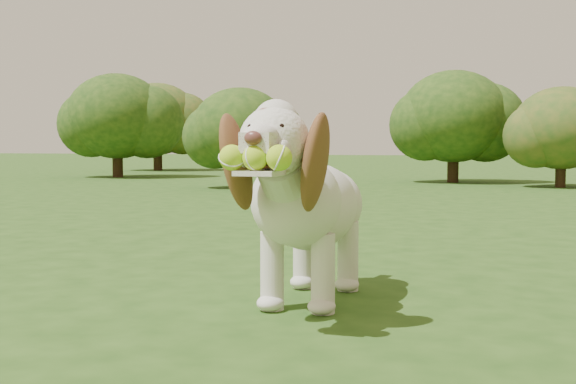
% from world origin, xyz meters
% --- Properties ---
extents(ground, '(80.00, 80.00, 0.00)m').
position_xyz_m(ground, '(0.00, 0.00, 0.00)').
color(ground, '#224513').
rests_on(ground, ground).
extents(dog, '(0.42, 1.20, 0.78)m').
position_xyz_m(dog, '(-0.15, -0.19, 0.42)').
color(dog, silver).
rests_on(dog, ground).
extents(shrub_a, '(1.40, 1.40, 1.45)m').
position_xyz_m(shrub_a, '(-3.43, 6.70, 0.85)').
color(shrub_a, '#382314').
rests_on(shrub_a, ground).
extents(shrub_c, '(1.43, 1.43, 1.48)m').
position_xyz_m(shrub_c, '(0.93, 8.47, 0.87)').
color(shrub_c, '#382314').
rests_on(shrub_c, ground).
extents(shrub_g, '(2.06, 2.06, 2.13)m').
position_xyz_m(shrub_g, '(-8.23, 12.67, 1.25)').
color(shrub_g, '#382314').
rests_on(shrub_g, ground).
extents(shrub_e, '(1.92, 1.92, 1.99)m').
position_xyz_m(shrub_e, '(-7.07, 9.14, 1.17)').
color(shrub_e, '#382314').
rests_on(shrub_e, ground).
extents(shrub_b, '(1.79, 1.79, 1.86)m').
position_xyz_m(shrub_b, '(-0.73, 9.35, 1.09)').
color(shrub_b, '#382314').
rests_on(shrub_b, ground).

